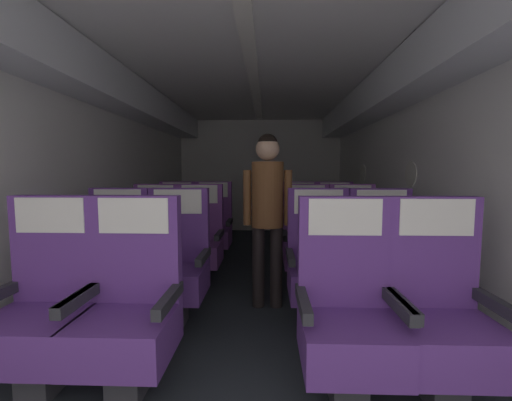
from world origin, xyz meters
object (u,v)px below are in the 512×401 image
seat_b_right_window (319,266)px  seat_c_right_window (307,242)px  seat_a_left_window (44,309)px  seat_a_right_window (347,315)px  seat_b_right_aisle (383,267)px  seat_d_right_aisle (335,228)px  seat_c_left_aisle (199,242)px  seat_d_left_aisle (213,228)px  seat_a_left_aisle (130,310)px  seat_b_left_aisle (176,265)px  seat_a_right_aisle (441,316)px  seat_c_left_window (154,241)px  flight_attendant (267,202)px  seat_d_right_window (300,228)px  seat_d_left_window (176,227)px  seat_c_right_aisle (354,242)px  seat_b_left_window (115,264)px

seat_b_right_window → seat_c_right_window: size_ratio=1.00×
seat_a_left_window → seat_a_right_window: size_ratio=1.00×
seat_b_right_aisle → seat_d_right_aisle: 1.80m
seat_a_left_window → seat_c_left_aisle: bearing=74.6°
seat_b_right_window → seat_c_left_aisle: (-1.17, 0.87, 0.00)m
seat_d_left_aisle → seat_d_right_aisle: 1.66m
seat_a_left_aisle → seat_d_left_aisle: 2.64m
seat_b_left_aisle → seat_b_right_window: 1.16m
seat_a_left_window → seat_a_right_aisle: (2.15, -0.01, 0.00)m
seat_c_left_window → flight_attendant: flight_attendant is taller
seat_b_right_window → seat_d_right_window: size_ratio=1.00×
seat_d_left_window → seat_d_right_aisle: bearing=0.6°
seat_b_left_aisle → seat_b_right_aisle: (1.66, 0.00, 0.00)m
seat_a_left_window → seat_c_right_aisle: same height
seat_b_left_window → seat_b_right_window: (1.66, 0.03, 0.00)m
seat_c_right_aisle → seat_d_left_aisle: size_ratio=1.00×
seat_a_right_aisle → seat_b_right_aisle: same height
seat_d_right_window → seat_d_left_aisle: bearing=-179.4°
seat_b_left_window → seat_d_left_window: size_ratio=1.00×
seat_b_left_aisle → seat_c_right_aisle: (1.66, 0.92, 0.00)m
seat_c_right_window → seat_d_left_window: (-1.67, 0.87, 0.00)m
seat_b_left_aisle → flight_attendant: 0.94m
seat_d_right_aisle → seat_d_left_aisle: bearing=-179.2°
seat_d_right_aisle → seat_b_left_window: bearing=-140.2°
seat_a_right_window → seat_b_right_window: bearing=90.3°
seat_c_left_aisle → seat_d_right_aisle: size_ratio=1.00×
seat_c_right_aisle → seat_a_right_aisle: bearing=-90.3°
seat_a_right_window → seat_c_left_aisle: same height
seat_a_right_window → seat_b_left_aisle: size_ratio=1.00×
seat_b_left_aisle → seat_b_right_window: same height
seat_a_left_window → seat_b_right_aisle: 2.32m
seat_c_right_aisle → seat_c_right_window: bearing=-178.2°
seat_a_right_aisle → seat_c_left_aisle: bearing=133.3°
seat_a_left_window → seat_c_left_aisle: (0.48, 1.76, 0.00)m
seat_a_left_window → seat_c_right_aisle: bearing=39.5°
seat_a_left_aisle → seat_b_left_aisle: (0.01, 0.87, 0.00)m
seat_c_left_window → seat_d_left_window: size_ratio=1.00×
seat_b_right_aisle → flight_attendant: bearing=161.9°
seat_a_left_window → seat_b_left_window: bearing=90.9°
seat_c_left_aisle → seat_b_left_window: bearing=-119.2°
seat_d_left_aisle → seat_a_left_window: bearing=-100.5°
seat_d_left_window → seat_b_right_aisle: bearing=-39.3°
seat_c_right_aisle → seat_d_right_aisle: bearing=90.7°
seat_c_left_window → seat_b_right_aisle: bearing=-22.4°
seat_a_left_aisle → seat_a_left_window: bearing=179.9°
seat_d_left_aisle → seat_b_left_window: bearing=-105.8°
seat_a_left_window → seat_d_left_window: size_ratio=1.00×
seat_d_left_window → seat_c_left_window: bearing=-89.4°
seat_b_left_aisle → seat_c_right_window: bearing=37.8°
seat_b_right_window → flight_attendant: size_ratio=0.70×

